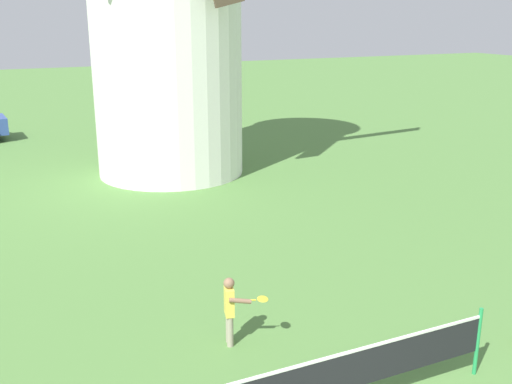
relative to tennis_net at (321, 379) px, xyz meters
name	(u,v)px	position (x,y,z in m)	size (l,w,h in m)	color
tennis_net	(321,379)	(0.00, 0.00, 0.00)	(5.51, 0.06, 1.10)	#238E4C
player_far	(231,307)	(-0.28, 2.37, -0.01)	(0.69, 0.62, 1.19)	#9E937F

